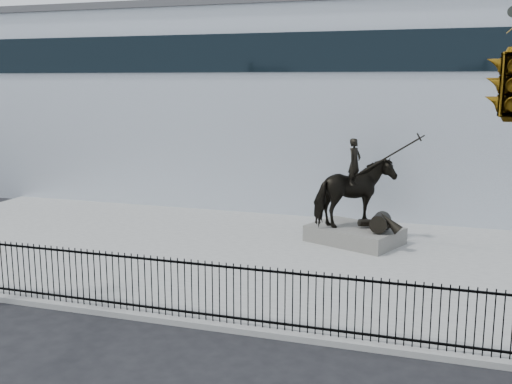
% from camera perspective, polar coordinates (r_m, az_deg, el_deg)
% --- Properties ---
extents(ground, '(120.00, 120.00, 0.00)m').
position_cam_1_polar(ground, '(13.84, -6.03, -14.60)').
color(ground, black).
rests_on(ground, ground).
extents(plaza, '(30.00, 12.00, 0.15)m').
position_cam_1_polar(plaza, '(19.99, 2.08, -6.28)').
color(plaza, gray).
rests_on(plaza, ground).
extents(building, '(44.00, 14.00, 9.00)m').
position_cam_1_polar(building, '(31.88, 8.52, 8.02)').
color(building, silver).
rests_on(building, ground).
extents(picket_fence, '(22.10, 0.10, 1.50)m').
position_cam_1_polar(picket_fence, '(14.56, -4.10, -9.42)').
color(picket_fence, black).
rests_on(picket_fence, plaza).
extents(statue_plinth, '(3.63, 3.12, 0.57)m').
position_cam_1_polar(statue_plinth, '(21.77, 9.37, -4.02)').
color(statue_plinth, '#615F59').
rests_on(statue_plinth, plaza).
extents(equestrian_statue, '(3.64, 3.03, 3.32)m').
position_cam_1_polar(equestrian_statue, '(21.42, 9.63, -0.19)').
color(equestrian_statue, black).
rests_on(equestrian_statue, statue_plinth).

